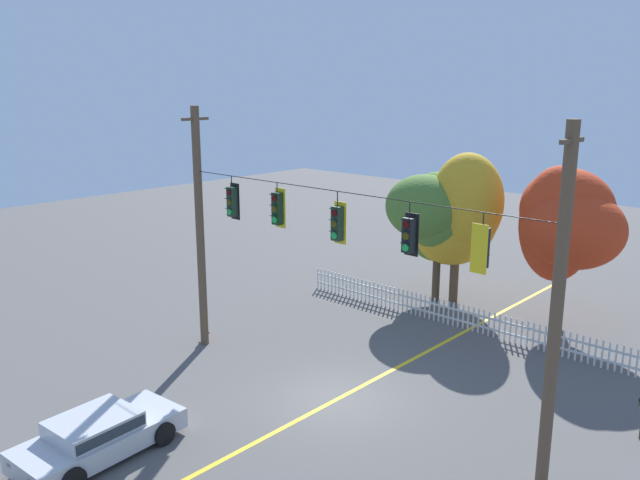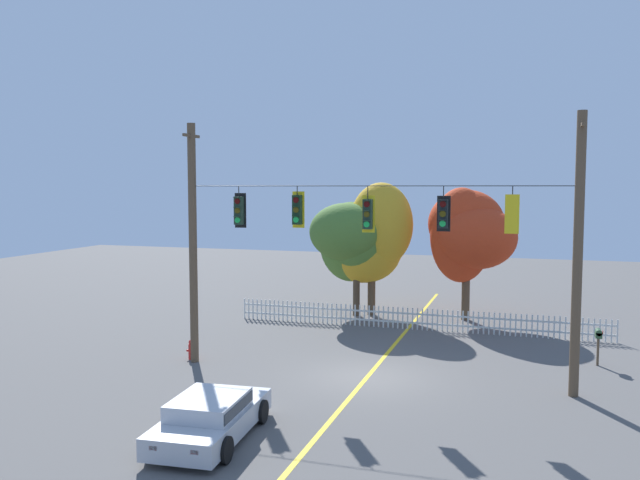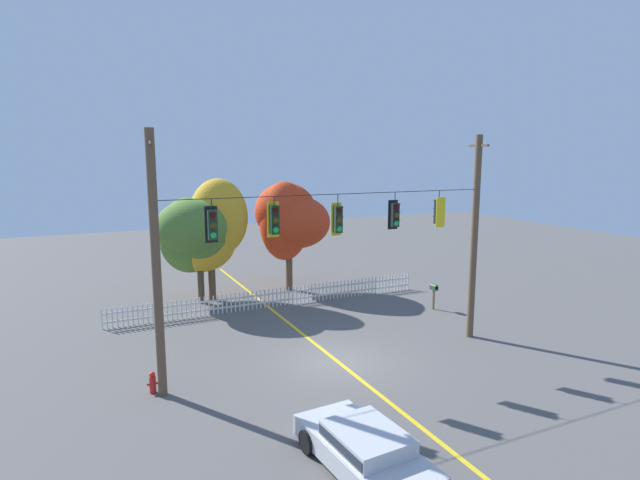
% 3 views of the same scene
% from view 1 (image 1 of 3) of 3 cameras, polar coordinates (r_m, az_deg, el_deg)
% --- Properties ---
extents(ground, '(80.00, 80.00, 0.00)m').
position_cam_1_polar(ground, '(20.47, 1.46, -13.88)').
color(ground, '#565451').
extents(lane_centerline_stripe, '(0.16, 36.00, 0.01)m').
position_cam_1_polar(lane_centerline_stripe, '(20.46, 1.46, -13.87)').
color(lane_centerline_stripe, gold).
rests_on(lane_centerline_stripe, ground).
extents(signal_support_span, '(13.36, 1.10, 8.72)m').
position_cam_1_polar(signal_support_span, '(18.84, 1.55, -1.85)').
color(signal_support_span, brown).
rests_on(signal_support_span, ground).
extents(traffic_signal_southbound_primary, '(0.43, 0.38, 1.48)m').
position_cam_1_polar(traffic_signal_southbound_primary, '(21.88, -7.72, 3.38)').
color(traffic_signal_southbound_primary, black).
extents(traffic_signal_northbound_primary, '(0.43, 0.38, 1.44)m').
position_cam_1_polar(traffic_signal_northbound_primary, '(20.26, -3.75, 2.80)').
color(traffic_signal_northbound_primary, black).
extents(traffic_signal_westbound_side, '(0.43, 0.38, 1.55)m').
position_cam_1_polar(traffic_signal_westbound_side, '(18.60, 1.55, 1.48)').
color(traffic_signal_westbound_side, black).
extents(traffic_signal_northbound_secondary, '(0.43, 0.38, 1.47)m').
position_cam_1_polar(traffic_signal_northbound_secondary, '(17.10, 7.84, 0.44)').
color(traffic_signal_northbound_secondary, black).
extents(traffic_signal_eastbound_side, '(0.43, 0.38, 1.48)m').
position_cam_1_polar(traffic_signal_eastbound_side, '(16.00, 14.04, -0.67)').
color(traffic_signal_eastbound_side, black).
extents(white_picket_fence, '(16.83, 0.06, 0.98)m').
position_cam_1_polar(white_picket_fence, '(26.07, 13.57, -6.88)').
color(white_picket_fence, silver).
rests_on(white_picket_fence, ground).
extents(autumn_maple_near_fence, '(3.83, 3.89, 5.68)m').
position_cam_1_polar(autumn_maple_near_fence, '(28.92, 10.00, 2.34)').
color(autumn_maple_near_fence, '#473828').
rests_on(autumn_maple_near_fence, ground).
extents(autumn_maple_mid, '(4.45, 3.21, 6.65)m').
position_cam_1_polar(autumn_maple_mid, '(28.83, 12.22, 2.04)').
color(autumn_maple_mid, brown).
rests_on(autumn_maple_mid, ground).
extents(autumn_oak_far_east, '(4.27, 3.90, 6.41)m').
position_cam_1_polar(autumn_oak_far_east, '(26.77, 20.88, 1.51)').
color(autumn_oak_far_east, brown).
rests_on(autumn_oak_far_east, ground).
extents(parked_car, '(2.24, 4.43, 1.15)m').
position_cam_1_polar(parked_car, '(18.42, -18.97, -15.86)').
color(parked_car, '#B7BABF').
rests_on(parked_car, ground).
extents(fire_hydrant, '(0.38, 0.22, 0.75)m').
position_cam_1_polar(fire_hydrant, '(25.06, -10.05, -7.86)').
color(fire_hydrant, red).
rests_on(fire_hydrant, ground).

